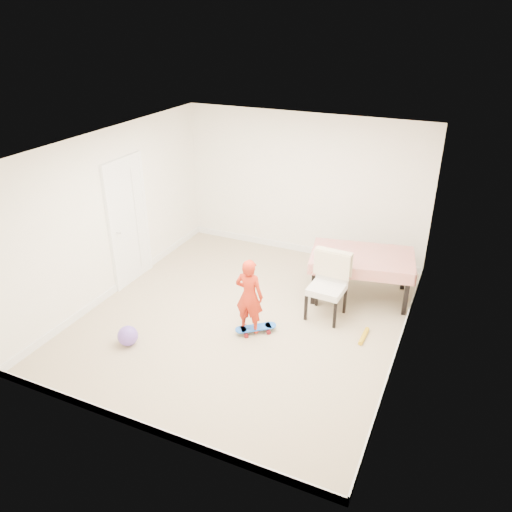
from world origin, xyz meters
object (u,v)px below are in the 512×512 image
at_px(dining_table, 360,276).
at_px(skateboard, 256,330).
at_px(balloon, 128,336).
at_px(dining_chair, 327,287).
at_px(child, 249,298).

height_order(dining_table, skateboard, dining_table).
xyz_separation_m(skateboard, balloon, (-1.48, -0.98, 0.09)).
bearing_deg(dining_table, balloon, -145.79).
relative_size(dining_table, dining_chair, 1.55).
distance_m(skateboard, child, 0.52).
bearing_deg(skateboard, dining_table, 16.66).
xyz_separation_m(dining_table, balloon, (-2.57, -2.59, -0.23)).
xyz_separation_m(dining_table, dining_chair, (-0.32, -0.80, 0.14)).
xyz_separation_m(dining_chair, balloon, (-2.26, -1.79, -0.36)).
bearing_deg(balloon, skateboard, 33.43).
xyz_separation_m(dining_chair, child, (-0.86, -0.83, 0.05)).
xyz_separation_m(dining_chair, skateboard, (-0.78, -0.81, -0.46)).
bearing_deg(dining_table, dining_chair, -122.52).
bearing_deg(dining_chair, balloon, -138.18).
bearing_deg(dining_table, skateboard, -135.08).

